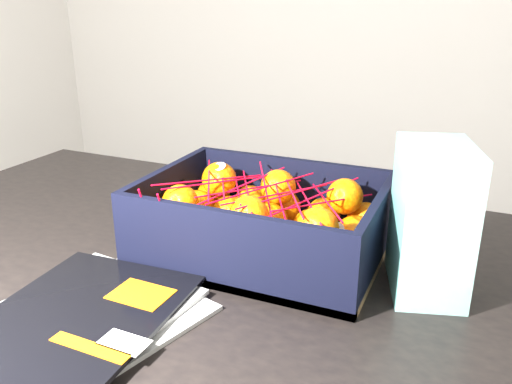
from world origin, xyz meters
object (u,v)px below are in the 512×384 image
at_px(table, 182,315).
at_px(magazine_stack, 75,322).
at_px(produce_crate, 264,230).
at_px(retail_carton, 431,220).

height_order(table, magazine_stack, magazine_stack).
bearing_deg(produce_crate, magazine_stack, -114.93).
bearing_deg(table, produce_crate, 33.80).
distance_m(table, retail_carton, 0.41).
relative_size(magazine_stack, retail_carton, 1.62).
relative_size(magazine_stack, produce_crate, 0.92).
xyz_separation_m(table, magazine_stack, (-0.02, -0.20, 0.11)).
bearing_deg(table, magazine_stack, -95.44).
relative_size(produce_crate, retail_carton, 1.76).
xyz_separation_m(magazine_stack, retail_carton, (0.37, 0.27, 0.09)).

